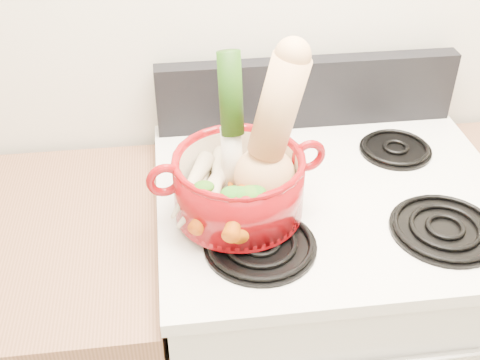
{
  "coord_description": "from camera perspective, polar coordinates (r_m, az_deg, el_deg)",
  "views": [
    {
      "loc": [
        -0.34,
        0.37,
        1.75
      ],
      "look_at": [
        -0.22,
        1.32,
        1.06
      ],
      "focal_mm": 45.0,
      "sensor_mm": 36.0,
      "label": 1
    }
  ],
  "objects": [
    {
      "name": "parsnip_0",
      "position": [
        1.25,
        -3.79,
        -0.19
      ],
      "size": [
        0.1,
        0.25,
        0.07
      ],
      "primitive_type": "cone",
      "rotation": [
        1.66,
        0.0,
        -0.22
      ],
      "color": "beige",
      "rests_on": "dutch_oven"
    },
    {
      "name": "parsnip_2",
      "position": [
        1.24,
        -2.12,
        0.36
      ],
      "size": [
        0.08,
        0.2,
        0.06
      ],
      "primitive_type": "cone",
      "rotation": [
        1.66,
        0.0,
        -0.18
      ],
      "color": "beige",
      "rests_on": "dutch_oven"
    },
    {
      "name": "carrot_1",
      "position": [
        1.19,
        -2.99,
        -2.53
      ],
      "size": [
        0.09,
        0.15,
        0.04
      ],
      "primitive_type": "cone",
      "rotation": [
        1.66,
        0.0,
        -0.45
      ],
      "color": "#BB5009",
      "rests_on": "dutch_oven"
    },
    {
      "name": "burner_back_left",
      "position": [
        1.42,
        0.06,
        1.98
      ],
      "size": [
        0.17,
        0.17,
        0.02
      ],
      "primitive_type": "cylinder",
      "color": "black",
      "rests_on": "cooktop"
    },
    {
      "name": "parsnip_3",
      "position": [
        1.21,
        -4.71,
        -0.44
      ],
      "size": [
        0.12,
        0.18,
        0.05
      ],
      "primitive_type": "cone",
      "rotation": [
        1.66,
        0.0,
        -0.47
      ],
      "color": "beige",
      "rests_on": "dutch_oven"
    },
    {
      "name": "parsnip_1",
      "position": [
        1.22,
        -3.07,
        -0.91
      ],
      "size": [
        0.17,
        0.2,
        0.06
      ],
      "primitive_type": "cone",
      "rotation": [
        1.66,
        0.0,
        -0.65
      ],
      "color": "beige",
      "rests_on": "dutch_oven"
    },
    {
      "name": "control_backsplash",
      "position": [
        1.55,
        6.36,
        8.27
      ],
      "size": [
        0.76,
        0.05,
        0.18
      ],
      "primitive_type": "cube",
      "color": "black",
      "rests_on": "cooktop"
    },
    {
      "name": "carrot_2",
      "position": [
        1.2,
        0.71,
        -1.34
      ],
      "size": [
        0.04,
        0.18,
        0.05
      ],
      "primitive_type": "cone",
      "rotation": [
        1.66,
        0.0,
        0.01
      ],
      "color": "#D75D0A",
      "rests_on": "dutch_oven"
    },
    {
      "name": "carrot_0",
      "position": [
        1.19,
        -0.53,
        -2.73
      ],
      "size": [
        0.03,
        0.17,
        0.05
      ],
      "primitive_type": "cone",
      "rotation": [
        1.66,
        0.0,
        0.0
      ],
      "color": "#D95F0A",
      "rests_on": "dutch_oven"
    },
    {
      "name": "carrot_4",
      "position": [
        1.18,
        0.48,
        -1.27
      ],
      "size": [
        0.04,
        0.18,
        0.05
      ],
      "primitive_type": "cone",
      "rotation": [
        1.66,
        0.0,
        0.01
      ],
      "color": "#C25609",
      "rests_on": "dutch_oven"
    },
    {
      "name": "pot_handle_right",
      "position": [
        1.23,
        6.52,
        2.32
      ],
      "size": [
        0.07,
        0.03,
        0.07
      ],
      "primitive_type": "torus",
      "rotation": [
        1.57,
        0.0,
        0.16
      ],
      "color": "maroon",
      "rests_on": "dutch_oven"
    },
    {
      "name": "ginger",
      "position": [
        1.29,
        1.12,
        1.19
      ],
      "size": [
        0.09,
        0.08,
        0.04
      ],
      "primitive_type": "ellipsoid",
      "rotation": [
        0.0,
        0.0,
        -0.3
      ],
      "color": "tan",
      "rests_on": "dutch_oven"
    },
    {
      "name": "carrot_3",
      "position": [
        1.15,
        -0.19,
        -2.86
      ],
      "size": [
        0.08,
        0.16,
        0.05
      ],
      "primitive_type": "cone",
      "rotation": [
        1.66,
        0.0,
        -0.31
      ],
      "color": "#B95109",
      "rests_on": "dutch_oven"
    },
    {
      "name": "stove_body",
      "position": [
        1.69,
        7.31,
        -14.47
      ],
      "size": [
        0.76,
        0.65,
        0.92
      ],
      "primitive_type": "cube",
      "color": "silver",
      "rests_on": "floor"
    },
    {
      "name": "squash",
      "position": [
        1.16,
        2.64,
        4.63
      ],
      "size": [
        0.2,
        0.14,
        0.34
      ],
      "primitive_type": null,
      "rotation": [
        0.0,
        0.22,
        -0.07
      ],
      "color": "tan",
      "rests_on": "dutch_oven"
    },
    {
      "name": "burner_front_right",
      "position": [
        1.29,
        18.88,
        -4.32
      ],
      "size": [
        0.22,
        0.22,
        0.02
      ],
      "primitive_type": "cylinder",
      "color": "black",
      "rests_on": "cooktop"
    },
    {
      "name": "pot_handle_left",
      "position": [
        1.16,
        -7.16,
        0.0
      ],
      "size": [
        0.07,
        0.03,
        0.07
      ],
      "primitive_type": "torus",
      "rotation": [
        1.57,
        0.0,
        0.16
      ],
      "color": "maroon",
      "rests_on": "dutch_oven"
    },
    {
      "name": "burner_back_right",
      "position": [
        1.51,
        14.54,
        2.95
      ],
      "size": [
        0.17,
        0.17,
        0.02
      ],
      "primitive_type": "cylinder",
      "color": "black",
      "rests_on": "cooktop"
    },
    {
      "name": "cooktop",
      "position": [
        1.36,
        8.81,
        -1.59
      ],
      "size": [
        0.78,
        0.67,
        0.03
      ],
      "primitive_type": "cube",
      "color": "silver",
      "rests_on": "stove_body"
    },
    {
      "name": "dutch_oven",
      "position": [
        1.21,
        -0.12,
        -0.51
      ],
      "size": [
        0.3,
        0.3,
        0.13
      ],
      "primitive_type": "cylinder",
      "rotation": [
        0.0,
        0.0,
        0.16
      ],
      "color": "maroon",
      "rests_on": "burner_front_left"
    },
    {
      "name": "burner_front_left",
      "position": [
        1.19,
        1.93,
        -6.08
      ],
      "size": [
        0.22,
        0.22,
        0.02
      ],
      "primitive_type": "cylinder",
      "color": "black",
      "rests_on": "cooktop"
    },
    {
      "name": "leek",
      "position": [
        1.19,
        -0.78,
        5.39
      ],
      "size": [
        0.06,
        0.11,
        0.31
      ],
      "primitive_type": "cylinder",
      "rotation": [
        -0.19,
        0.0,
        0.12
      ],
      "color": "silver",
      "rests_on": "dutch_oven"
    }
  ]
}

